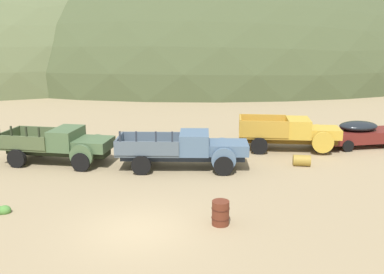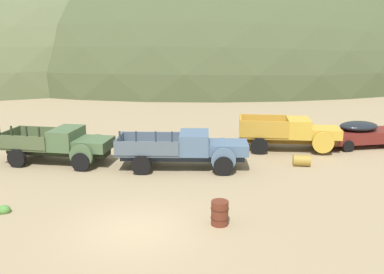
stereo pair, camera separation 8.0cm
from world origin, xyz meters
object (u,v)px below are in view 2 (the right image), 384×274
object	(u,v)px
truck_faded_yellow	(295,133)
car_oxblood	(364,133)
oil_drum_spare	(220,213)
truck_weathered_green	(65,145)
oil_drum_tipped	(302,161)
truck_chalk_blue	(192,149)

from	to	relation	value
truck_faded_yellow	car_oxblood	size ratio (longest dim) A/B	1.26
oil_drum_spare	truck_faded_yellow	bearing A→B (deg)	54.50
truck_weathered_green	oil_drum_spare	xyz separation A→B (m)	(6.42, -8.62, -0.55)
oil_drum_tipped	oil_drum_spare	bearing A→B (deg)	-133.03
truck_chalk_blue	oil_drum_spare	world-z (taller)	truck_chalk_blue
truck_chalk_blue	oil_drum_tipped	bearing A→B (deg)	5.73
truck_chalk_blue	car_oxblood	bearing A→B (deg)	23.89
truck_weathered_green	oil_drum_tipped	xyz separation A→B (m)	(12.16, -2.47, -0.71)
truck_weathered_green	car_oxblood	size ratio (longest dim) A/B	1.27
truck_chalk_blue	car_oxblood	world-z (taller)	truck_chalk_blue
truck_chalk_blue	oil_drum_tipped	distance (m)	5.77
truck_chalk_blue	oil_drum_spare	bearing A→B (deg)	-79.53
truck_faded_yellow	oil_drum_tipped	xyz separation A→B (m)	(-0.76, -2.96, -0.74)
truck_weathered_green	truck_faded_yellow	size ratio (longest dim) A/B	1.01
truck_weathered_green	oil_drum_spare	world-z (taller)	truck_weathered_green
car_oxblood	oil_drum_tipped	size ratio (longest dim) A/B	4.75
truck_weathered_green	oil_drum_spare	distance (m)	10.76
truck_faded_yellow	oil_drum_tipped	distance (m)	3.14
car_oxblood	truck_weathered_green	bearing A→B (deg)	-179.51
truck_chalk_blue	truck_weathered_green	bearing A→B (deg)	173.84
truck_weathered_green	truck_chalk_blue	bearing A→B (deg)	2.61
truck_chalk_blue	car_oxblood	distance (m)	11.22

